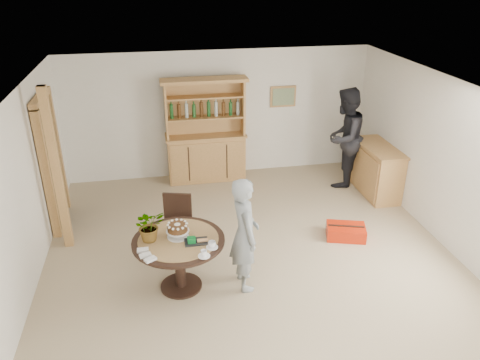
% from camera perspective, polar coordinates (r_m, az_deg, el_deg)
% --- Properties ---
extents(ground, '(7.00, 7.00, 0.00)m').
position_cam_1_polar(ground, '(6.79, 1.95, -10.99)').
color(ground, tan).
rests_on(ground, ground).
extents(room_shell, '(6.04, 7.04, 2.52)m').
position_cam_1_polar(room_shell, '(5.94, 2.21, 2.73)').
color(room_shell, white).
rests_on(room_shell, ground).
extents(doorway, '(0.13, 1.10, 2.18)m').
position_cam_1_polar(doorway, '(8.07, -22.06, 2.21)').
color(doorway, black).
rests_on(doorway, ground).
extents(pine_post, '(0.12, 0.12, 2.50)m').
position_cam_1_polar(pine_post, '(7.24, -21.46, 0.99)').
color(pine_post, tan).
rests_on(pine_post, ground).
extents(hutch, '(1.62, 0.54, 2.04)m').
position_cam_1_polar(hutch, '(9.25, -4.17, 4.11)').
color(hutch, tan).
rests_on(hutch, ground).
extents(sideboard, '(0.54, 1.26, 0.94)m').
position_cam_1_polar(sideboard, '(9.06, 16.32, 1.19)').
color(sideboard, tan).
rests_on(sideboard, ground).
extents(dining_table, '(1.20, 1.20, 0.76)m').
position_cam_1_polar(dining_table, '(6.20, -7.44, -8.34)').
color(dining_table, black).
rests_on(dining_table, ground).
extents(dining_chair, '(0.52, 0.52, 0.95)m').
position_cam_1_polar(dining_chair, '(6.94, -7.71, -5.07)').
color(dining_chair, black).
rests_on(dining_chair, ground).
extents(birthday_cake, '(0.30, 0.30, 0.20)m').
position_cam_1_polar(birthday_cake, '(6.09, -7.62, -5.90)').
color(birthday_cake, white).
rests_on(birthday_cake, dining_table).
extents(flower_vase, '(0.47, 0.44, 0.42)m').
position_cam_1_polar(flower_vase, '(6.05, -10.99, -5.45)').
color(flower_vase, '#3F7233').
rests_on(flower_vase, dining_table).
extents(gift_tray, '(0.30, 0.20, 0.08)m').
position_cam_1_polar(gift_tray, '(6.01, -5.40, -7.36)').
color(gift_tray, black).
rests_on(gift_tray, dining_table).
extents(coffee_cup_a, '(0.15, 0.15, 0.09)m').
position_cam_1_polar(coffee_cup_a, '(5.88, -3.44, -7.90)').
color(coffee_cup_a, white).
rests_on(coffee_cup_a, dining_table).
extents(coffee_cup_b, '(0.15, 0.15, 0.08)m').
position_cam_1_polar(coffee_cup_b, '(5.74, -4.41, -8.96)').
color(coffee_cup_b, white).
rests_on(coffee_cup_b, dining_table).
extents(napkins, '(0.24, 0.33, 0.03)m').
position_cam_1_polar(napkins, '(5.85, -11.38, -8.94)').
color(napkins, white).
rests_on(napkins, dining_table).
extents(teen_boy, '(0.42, 0.60, 1.59)m').
position_cam_1_polar(teen_boy, '(6.10, 0.56, -6.62)').
color(teen_boy, gray).
rests_on(teen_boy, ground).
extents(adult_person, '(1.18, 1.17, 1.92)m').
position_cam_1_polar(adult_person, '(9.11, 12.58, 5.05)').
color(adult_person, black).
rests_on(adult_person, ground).
extents(red_suitcase, '(0.69, 0.56, 0.21)m').
position_cam_1_polar(red_suitcase, '(7.66, 12.77, -6.17)').
color(red_suitcase, red).
rests_on(red_suitcase, ground).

